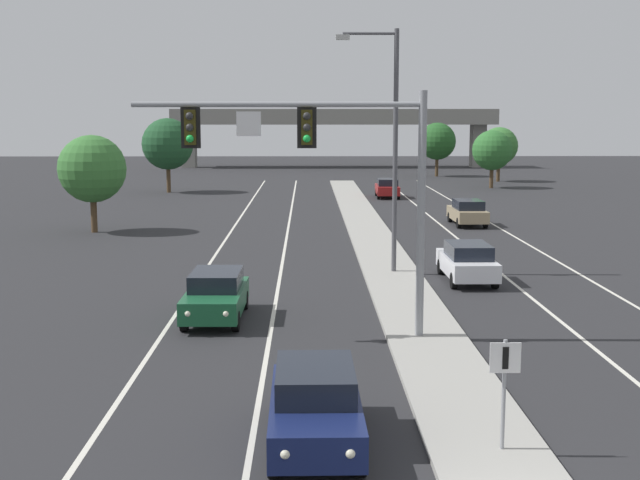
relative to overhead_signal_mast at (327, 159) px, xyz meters
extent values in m
cube|color=#9E9B93|center=(2.97, 6.02, -5.31)|extent=(2.40, 110.00, 0.15)
cube|color=silver|center=(-1.73, 13.02, -5.38)|extent=(0.14, 100.00, 0.01)
cube|color=silver|center=(7.67, 13.02, -5.38)|extent=(0.14, 100.00, 0.01)
cube|color=silver|center=(-5.03, 13.02, -5.38)|extent=(0.14, 100.00, 0.01)
cube|color=silver|center=(10.97, 13.02, -5.38)|extent=(0.14, 100.00, 0.01)
cylinder|color=gray|center=(2.75, 0.01, -1.63)|extent=(0.24, 0.24, 7.20)
cylinder|color=gray|center=(-1.43, 0.01, 1.57)|extent=(8.35, 0.16, 0.16)
cube|color=black|center=(-0.59, 0.05, 0.92)|extent=(0.56, 0.06, 1.20)
cube|color=#38330F|center=(-0.59, 0.01, 0.92)|extent=(0.32, 0.32, 1.00)
sphere|color=#282828|center=(-0.59, -0.16, 1.24)|extent=(0.22, 0.22, 0.22)
sphere|color=#282828|center=(-0.59, -0.16, 0.92)|extent=(0.22, 0.22, 0.22)
sphere|color=green|center=(-0.59, -0.16, 0.60)|extent=(0.22, 0.22, 0.22)
cube|color=black|center=(-3.93, 0.05, 0.92)|extent=(0.56, 0.06, 1.20)
cube|color=#38330F|center=(-3.93, 0.01, 0.92)|extent=(0.32, 0.32, 1.00)
sphere|color=#282828|center=(-3.93, -0.16, 1.24)|extent=(0.22, 0.22, 0.22)
sphere|color=#282828|center=(-3.93, -0.16, 0.92)|extent=(0.22, 0.22, 0.22)
sphere|color=green|center=(-3.93, -0.16, 0.60)|extent=(0.22, 0.22, 0.22)
cube|color=white|center=(-2.26, -0.01, 1.02)|extent=(0.70, 0.04, 0.70)
cylinder|color=gray|center=(3.22, -8.59, -4.13)|extent=(0.08, 0.08, 2.20)
cube|color=white|center=(3.22, -8.62, -3.38)|extent=(0.60, 0.03, 0.60)
cube|color=black|center=(3.22, -8.64, -3.38)|extent=(0.12, 0.01, 0.44)
cylinder|color=#4C4C51|center=(3.07, 10.40, -0.23)|extent=(0.20, 0.20, 10.00)
cylinder|color=#4C4C51|center=(1.97, 10.40, 4.57)|extent=(2.20, 0.12, 0.12)
cube|color=#B7B7B2|center=(0.87, 10.40, 4.42)|extent=(0.56, 0.28, 0.20)
cube|color=#141E4C|center=(-0.43, -7.96, -4.71)|extent=(1.84, 4.42, 0.70)
cube|color=black|center=(-0.43, -7.74, -4.08)|extent=(1.61, 2.39, 0.56)
sphere|color=#EAE5C6|center=(0.16, -10.13, -4.66)|extent=(0.18, 0.18, 0.18)
sphere|color=#EAE5C6|center=(-0.99, -10.14, -4.66)|extent=(0.18, 0.18, 0.18)
cylinder|color=black|center=(0.38, -9.45, -5.06)|extent=(0.23, 0.64, 0.64)
cylinder|color=black|center=(-1.22, -9.47, -5.06)|extent=(0.23, 0.64, 0.64)
cylinder|color=black|center=(0.35, -6.45, -5.06)|extent=(0.23, 0.64, 0.64)
cylinder|color=black|center=(-1.25, -6.47, -5.06)|extent=(0.23, 0.64, 0.64)
cube|color=#195633|center=(-3.59, 2.59, -4.71)|extent=(1.87, 4.43, 0.70)
cube|color=black|center=(-3.59, 2.81, -4.08)|extent=(1.62, 2.40, 0.56)
sphere|color=#EAE5C6|center=(-3.05, 0.40, -4.66)|extent=(0.18, 0.18, 0.18)
sphere|color=#EAE5C6|center=(-4.20, 0.42, -4.66)|extent=(0.18, 0.18, 0.18)
cylinder|color=black|center=(-2.81, 1.08, -5.06)|extent=(0.23, 0.64, 0.64)
cylinder|color=black|center=(-4.41, 1.10, -5.06)|extent=(0.23, 0.64, 0.64)
cylinder|color=black|center=(-2.77, 4.08, -5.06)|extent=(0.23, 0.64, 0.64)
cylinder|color=black|center=(-4.37, 4.10, -5.06)|extent=(0.23, 0.64, 0.64)
cube|color=silver|center=(5.88, 8.90, -4.71)|extent=(1.83, 4.41, 0.70)
cube|color=black|center=(5.88, 8.68, -4.08)|extent=(1.60, 2.39, 0.56)
sphere|color=#EAE5C6|center=(5.29, 11.07, -4.66)|extent=(0.18, 0.18, 0.18)
sphere|color=#EAE5C6|center=(6.44, 11.08, -4.66)|extent=(0.18, 0.18, 0.18)
cylinder|color=black|center=(5.07, 10.39, -5.06)|extent=(0.23, 0.64, 0.64)
cylinder|color=black|center=(6.67, 10.40, -5.06)|extent=(0.23, 0.64, 0.64)
cylinder|color=black|center=(5.09, 7.39, -5.06)|extent=(0.23, 0.64, 0.64)
cylinder|color=black|center=(6.69, 7.40, -5.06)|extent=(0.23, 0.64, 0.64)
cube|color=tan|center=(9.28, 26.51, -4.71)|extent=(1.83, 4.41, 0.70)
cube|color=black|center=(9.28, 26.29, -4.08)|extent=(1.60, 2.39, 0.56)
sphere|color=#EAE5C6|center=(8.69, 28.69, -4.66)|extent=(0.18, 0.18, 0.18)
sphere|color=#EAE5C6|center=(9.84, 28.70, -4.66)|extent=(0.18, 0.18, 0.18)
cylinder|color=black|center=(8.47, 28.01, -5.06)|extent=(0.22, 0.64, 0.64)
cylinder|color=black|center=(10.07, 28.02, -5.06)|extent=(0.22, 0.64, 0.64)
cylinder|color=black|center=(8.49, 25.01, -5.06)|extent=(0.22, 0.64, 0.64)
cylinder|color=black|center=(10.09, 25.02, -5.06)|extent=(0.22, 0.64, 0.64)
cube|color=maroon|center=(6.04, 44.21, -4.71)|extent=(1.92, 4.45, 0.70)
cube|color=black|center=(6.03, 43.99, -4.08)|extent=(1.65, 2.42, 0.56)
sphere|color=#EAE5C6|center=(5.52, 46.40, -4.66)|extent=(0.18, 0.18, 0.18)
sphere|color=#EAE5C6|center=(6.67, 46.37, -4.66)|extent=(0.18, 0.18, 0.18)
cylinder|color=black|center=(5.28, 45.73, -5.06)|extent=(0.24, 0.65, 0.64)
cylinder|color=black|center=(6.88, 45.68, -5.06)|extent=(0.24, 0.65, 0.64)
cylinder|color=black|center=(5.20, 42.73, -5.06)|extent=(0.24, 0.65, 0.64)
cylinder|color=black|center=(6.79, 42.68, -5.06)|extent=(0.24, 0.65, 0.64)
cube|color=gray|center=(2.97, 86.50, 0.82)|extent=(42.40, 6.40, 1.10)
cube|color=gray|center=(2.97, 83.50, 1.82)|extent=(42.40, 0.36, 0.90)
cube|color=gray|center=(-16.23, 86.50, -2.56)|extent=(1.80, 2.40, 5.65)
cube|color=gray|center=(22.17, 86.50, -2.56)|extent=(1.80, 2.40, 5.65)
cylinder|color=#4C3823|center=(19.18, 61.38, -4.32)|extent=(0.36, 0.36, 2.12)
sphere|color=#387533|center=(19.18, 61.38, -1.72)|extent=(3.87, 3.87, 3.87)
cylinder|color=#4C3823|center=(-12.90, 23.64, -4.32)|extent=(0.36, 0.36, 2.12)
sphere|color=#387533|center=(-12.90, 23.64, -1.71)|extent=(3.87, 3.87, 3.87)
cylinder|color=#4C3823|center=(-12.83, 49.29, -4.15)|extent=(0.36, 0.36, 2.47)
sphere|color=#1E4C28|center=(-12.83, 49.29, -1.11)|extent=(4.51, 4.51, 4.51)
cylinder|color=#4C3823|center=(16.72, 53.45, -4.36)|extent=(0.36, 0.36, 2.04)
sphere|color=#2D6B2D|center=(16.72, 53.45, -1.84)|extent=(3.74, 3.74, 3.74)
cylinder|color=#4C3823|center=(13.99, 69.02, -4.24)|extent=(0.36, 0.36, 2.27)
sphere|color=#235623|center=(13.99, 69.02, -1.44)|extent=(4.16, 4.16, 4.16)
camera|label=1|loc=(-0.59, -24.00, 1.20)|focal=46.52mm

